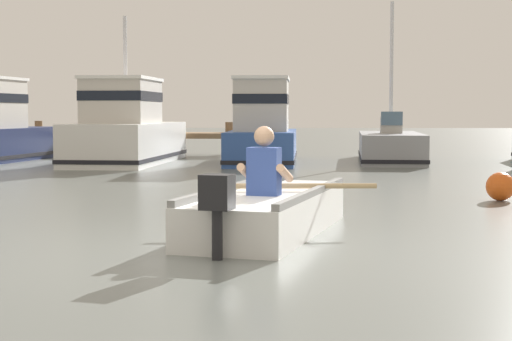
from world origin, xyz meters
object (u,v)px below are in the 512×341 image
(rowboat_with_person, at_px, (270,210))
(moored_boat_white, at_px, (126,131))
(moored_boat_blue, at_px, (262,132))
(mooring_buoy, at_px, (500,187))
(moored_boat_grey, at_px, (390,147))

(rowboat_with_person, distance_m, moored_boat_white, 12.51)
(rowboat_with_person, xyz_separation_m, moored_boat_white, (-4.09, 11.80, 0.58))
(rowboat_with_person, bearing_deg, moored_boat_blue, 92.49)
(rowboat_with_person, height_order, mooring_buoy, rowboat_with_person)
(rowboat_with_person, distance_m, moored_boat_blue, 12.06)
(moored_boat_blue, bearing_deg, mooring_buoy, -65.76)
(mooring_buoy, bearing_deg, rowboat_with_person, -135.73)
(moored_boat_white, distance_m, moored_boat_grey, 7.12)
(rowboat_with_person, xyz_separation_m, mooring_buoy, (3.40, 3.32, -0.03))
(rowboat_with_person, bearing_deg, moored_boat_grey, 77.23)
(moored_boat_white, bearing_deg, moored_boat_grey, 8.91)
(moored_boat_blue, bearing_deg, rowboat_with_person, -87.51)
(rowboat_with_person, relative_size, moored_boat_white, 0.66)
(rowboat_with_person, relative_size, mooring_buoy, 8.51)
(moored_boat_white, bearing_deg, rowboat_with_person, -70.88)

